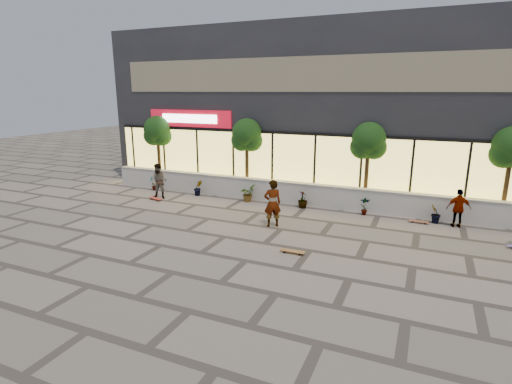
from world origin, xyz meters
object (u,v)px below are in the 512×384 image
at_px(tree_mideast, 369,143).
at_px(tree_east, 512,150).
at_px(skateboard_left, 155,198).
at_px(skater_right_near, 459,208).
at_px(skateboard_right_near, 419,221).
at_px(skater_center, 272,203).
at_px(tree_midwest, 247,137).
at_px(skateboard_center, 292,251).
at_px(skater_left, 159,181).
at_px(tree_west, 158,133).

relative_size(tree_mideast, tree_east, 1.00).
bearing_deg(skateboard_left, skater_right_near, 23.80).
distance_m(skateboard_left, skateboard_right_near, 12.16).
relative_size(tree_east, skater_center, 2.07).
xyz_separation_m(tree_east, skater_right_near, (-1.70, -1.40, -2.21)).
distance_m(skater_center, skater_right_near, 7.31).
relative_size(tree_midwest, skateboard_center, 4.63).
relative_size(tree_midwest, tree_mideast, 1.00).
height_order(tree_mideast, skateboard_left, tree_mideast).
relative_size(skater_right_near, skateboard_left, 1.79).
height_order(tree_midwest, skater_right_near, tree_midwest).
relative_size(skater_left, skateboard_center, 2.10).
relative_size(tree_east, skateboard_center, 4.63).
distance_m(tree_midwest, skater_left, 4.90).
height_order(tree_west, skater_left, tree_west).
bearing_deg(skateboard_left, skater_center, 6.27).
distance_m(tree_mideast, tree_east, 5.50).
distance_m(skater_right_near, skateboard_left, 13.57).
relative_size(skateboard_left, skateboard_right_near, 1.12).
bearing_deg(tree_mideast, skater_right_near, -20.21).
relative_size(tree_midwest, tree_east, 1.00).
xyz_separation_m(skater_center, skateboard_center, (1.63, -2.32, -0.86)).
height_order(skater_right_near, skateboard_left, skater_right_near).
bearing_deg(skateboard_left, tree_west, 140.01).
bearing_deg(skater_center, skateboard_left, -45.52).
bearing_deg(skater_right_near, skater_left, -7.95).
xyz_separation_m(tree_west, skater_center, (8.56, -4.22, -2.04)).
xyz_separation_m(skater_center, skateboard_left, (-6.72, 1.34, -0.86)).
bearing_deg(tree_east, tree_mideast, 180.00).
xyz_separation_m(tree_mideast, tree_east, (5.50, 0.00, 0.00)).
bearing_deg(skateboard_right_near, tree_west, 175.35).
bearing_deg(skateboard_center, skateboard_right_near, 52.80).
bearing_deg(tree_mideast, tree_midwest, 180.00).
bearing_deg(skater_center, tree_mideast, -159.14).
distance_m(skater_left, skateboard_right_near, 12.12).
distance_m(tree_east, skateboard_right_near, 4.50).
bearing_deg(skater_center, skater_right_near, 168.43).
distance_m(tree_east, skateboard_center, 9.88).
xyz_separation_m(tree_east, skater_left, (-15.13, -2.54, -2.10)).
height_order(skater_left, skateboard_center, skater_left).
relative_size(tree_mideast, skateboard_center, 4.63).
bearing_deg(skater_right_near, skater_center, 9.89).
bearing_deg(skateboard_center, skater_center, 124.27).
height_order(tree_east, skateboard_left, tree_east).
height_order(tree_west, skater_right_near, tree_west).
bearing_deg(skateboard_center, tree_mideast, 77.90).
bearing_deg(skateboard_left, skater_left, 101.88).
bearing_deg(skater_center, tree_east, 172.30).
xyz_separation_m(skater_center, skateboard_right_near, (5.35, 2.72, -0.87)).
relative_size(tree_east, skateboard_left, 4.54).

